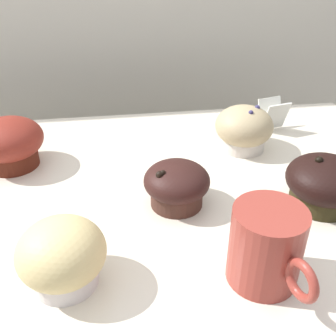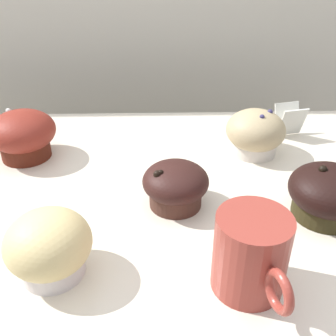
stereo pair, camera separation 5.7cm
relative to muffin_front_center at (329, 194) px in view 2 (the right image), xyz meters
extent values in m
cube|color=beige|center=(-0.29, 0.64, -0.09)|extent=(3.20, 0.10, 1.80)
cylinder|color=#2D2713|center=(0.00, 0.00, -0.01)|extent=(0.09, 0.09, 0.04)
ellipsoid|color=black|center=(0.00, 0.00, 0.01)|extent=(0.11, 0.11, 0.06)
sphere|color=black|center=(-0.01, 0.00, 0.04)|extent=(0.01, 0.01, 0.01)
cylinder|color=#45281F|center=(-0.21, 0.03, -0.02)|extent=(0.08, 0.08, 0.04)
ellipsoid|color=black|center=(-0.21, 0.03, 0.00)|extent=(0.09, 0.09, 0.05)
sphere|color=black|center=(-0.23, 0.02, 0.03)|extent=(0.01, 0.01, 0.01)
sphere|color=black|center=(-0.23, 0.02, 0.02)|extent=(0.01, 0.01, 0.01)
cylinder|color=silver|center=(-0.06, 0.18, -0.01)|extent=(0.08, 0.08, 0.04)
ellipsoid|color=tan|center=(-0.06, 0.18, 0.01)|extent=(0.10, 0.10, 0.07)
sphere|color=navy|center=(-0.06, 0.16, 0.04)|extent=(0.01, 0.01, 0.01)
sphere|color=navy|center=(-0.04, 0.18, 0.04)|extent=(0.01, 0.01, 0.01)
cylinder|color=#521D12|center=(-0.46, 0.18, -0.01)|extent=(0.08, 0.08, 0.05)
ellipsoid|color=maroon|center=(-0.46, 0.18, 0.01)|extent=(0.11, 0.11, 0.07)
sphere|color=white|center=(-0.49, 0.20, 0.04)|extent=(0.01, 0.01, 0.01)
cylinder|color=white|center=(-0.36, -0.10, -0.01)|extent=(0.07, 0.07, 0.05)
ellipsoid|color=#E1C784|center=(-0.36, -0.10, 0.01)|extent=(0.10, 0.10, 0.07)
cylinder|color=#99382D|center=(-0.13, -0.12, 0.01)|extent=(0.08, 0.08, 0.09)
torus|color=#99382D|center=(-0.12, -0.18, 0.02)|extent=(0.02, 0.05, 0.05)
cylinder|color=black|center=(-0.13, -0.12, 0.05)|extent=(0.07, 0.07, 0.01)
cube|color=white|center=(0.02, 0.26, 0.00)|extent=(0.05, 0.03, 0.06)
cube|color=silver|center=(0.02, 0.24, 0.00)|extent=(0.05, 0.03, 0.06)
camera|label=1|loc=(-0.29, -0.43, 0.31)|focal=42.00mm
camera|label=2|loc=(-0.23, -0.43, 0.31)|focal=42.00mm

